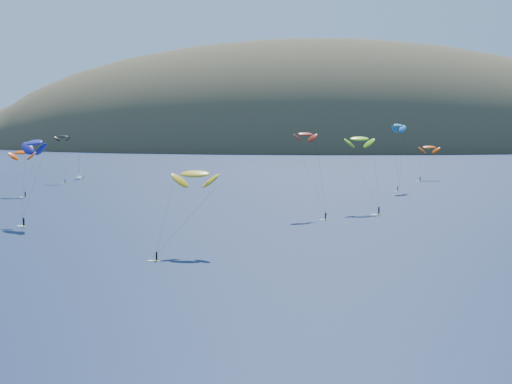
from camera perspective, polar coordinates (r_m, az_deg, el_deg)
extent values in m
plane|color=black|center=(72.99, 6.67, -13.67)|extent=(2800.00, 2800.00, 0.00)
ellipsoid|color=#3D3526|center=(630.17, 4.69, 2.54)|extent=(600.00, 300.00, 210.00)
ellipsoid|color=#3D3526|center=(672.93, -9.17, 3.16)|extent=(340.00, 240.00, 120.00)
ellipsoid|color=#3D3526|center=(637.08, 19.32, 2.55)|extent=(320.00, 220.00, 156.00)
cube|color=silver|center=(295.31, -13.95, 1.07)|extent=(2.65, 7.26, 0.85)
cylinder|color=silver|center=(295.40, -13.95, 2.04)|extent=(0.13, 0.13, 9.94)
cube|color=#E6F61B|center=(232.09, -17.97, -0.40)|extent=(1.43, 0.44, 0.08)
cylinder|color=black|center=(232.00, -17.98, -0.18)|extent=(0.33, 0.33, 1.52)
sphere|color=#8C6047|center=(231.91, -17.99, 0.04)|extent=(0.25, 0.25, 0.25)
ellipsoid|color=#FF4503|center=(237.24, -18.22, 3.03)|extent=(8.36, 4.04, 4.61)
cube|color=#E6F61B|center=(123.95, -7.96, -5.48)|extent=(1.32, 0.53, 0.07)
cylinder|color=black|center=(123.80, -7.96, -5.12)|extent=(0.30, 0.30, 1.38)
sphere|color=#8C6047|center=(123.65, -7.97, -4.75)|extent=(0.23, 0.23, 0.23)
ellipsoid|color=yellow|center=(130.92, -4.90, 1.46)|extent=(8.81, 4.91, 4.68)
cube|color=#E6F61B|center=(184.08, 9.79, -1.78)|extent=(1.66, 0.80, 0.09)
cylinder|color=black|center=(183.95, 9.80, -1.47)|extent=(0.38, 0.38, 1.71)
sphere|color=#8C6047|center=(183.83, 9.80, -1.16)|extent=(0.29, 0.29, 0.29)
ellipsoid|color=#8AE419|center=(191.05, 8.27, 4.24)|extent=(8.47, 5.27, 4.39)
cube|color=#E6F61B|center=(243.78, 11.27, 0.07)|extent=(1.12, 1.31, 0.07)
cylinder|color=black|center=(243.70, 11.27, 0.27)|extent=(0.32, 0.32, 1.44)
sphere|color=#8C6047|center=(243.62, 11.28, 0.46)|extent=(0.24, 0.24, 0.24)
ellipsoid|color=#1479C5|center=(246.32, 11.34, 5.24)|extent=(7.76, 8.65, 4.47)
cube|color=#E6F61B|center=(173.09, 5.58, -2.21)|extent=(1.35, 1.06, 0.07)
cylinder|color=black|center=(172.98, 5.59, -1.93)|extent=(0.32, 0.32, 1.44)
sphere|color=#8C6047|center=(172.86, 5.59, -1.65)|extent=(0.24, 0.24, 0.24)
ellipsoid|color=#A72615|center=(178.99, 3.97, 4.64)|extent=(7.09, 6.04, 3.62)
cube|color=#E6F61B|center=(169.25, -18.08, -2.65)|extent=(1.54, 1.50, 0.09)
cylinder|color=black|center=(169.10, -18.09, -2.30)|extent=(0.39, 0.39, 1.78)
sphere|color=#8C6047|center=(168.96, -18.11, -1.96)|extent=(0.30, 0.30, 0.30)
ellipsoid|color=navy|center=(173.11, -17.32, 3.79)|extent=(9.81, 9.63, 5.24)
cube|color=#E6F61B|center=(284.14, 12.99, 0.85)|extent=(1.44, 0.57, 0.08)
cylinder|color=black|center=(284.07, 13.00, 1.03)|extent=(0.33, 0.33, 1.50)
sphere|color=#8C6047|center=(284.00, 13.00, 1.20)|extent=(0.25, 0.25, 0.25)
ellipsoid|color=#E54300|center=(293.93, 13.69, 3.50)|extent=(8.68, 4.82, 4.62)
cube|color=#E6F61B|center=(277.84, -15.02, 0.68)|extent=(1.27, 0.46, 0.07)
cylinder|color=black|center=(277.77, -15.03, 0.84)|extent=(0.29, 0.29, 1.33)
sphere|color=#8C6047|center=(277.70, -15.03, 1.00)|extent=(0.22, 0.22, 0.22)
ellipsoid|color=black|center=(282.00, -15.22, 4.31)|extent=(6.38, 3.37, 3.44)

